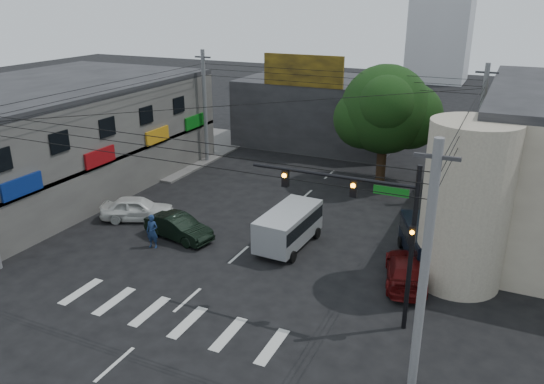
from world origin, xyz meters
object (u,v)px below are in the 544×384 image
Objects in this scene: traffic_gantry at (372,216)px; utility_pole_far_right at (478,134)px; utility_pole_far_left at (205,107)px; dark_sedan at (179,227)px; silver_minivan at (289,229)px; traffic_officer at (152,231)px; navy_van at (425,245)px; maroon_sedan at (406,270)px; utility_pole_near_right at (424,274)px; street_tree at (385,110)px; white_compact at (137,208)px.

utility_pole_far_right is (2.68, 17.00, -0.23)m from traffic_gantry.
utility_pole_far_left is 1.00× the size of utility_pole_far_right.
silver_minivan reaches higher than dark_sedan.
traffic_gantry is at bearing -128.96° from silver_minivan.
navy_van is at bearing 11.39° from traffic_officer.
traffic_gantry reaches higher than maroon_sedan.
silver_minivan is at bearing 19.51° from traffic_officer.
traffic_gantry is at bearing 127.42° from utility_pole_near_right.
street_tree is 1.21× the size of traffic_gantry.
navy_van is (17.20, 1.77, 0.23)m from white_compact.
utility_pole_far_right is at bearing 90.00° from utility_pole_near_right.
maroon_sedan is (-1.73, -13.18, -3.91)m from utility_pole_far_right.
navy_van is at bearing -96.81° from utility_pole_far_right.
utility_pole_far_left is (-14.50, -1.00, -0.87)m from street_tree.
traffic_gantry is at bearing -14.83° from traffic_officer.
utility_pole_near_right reaches higher than white_compact.
utility_pole_far_left reaches higher than street_tree.
utility_pole_near_right is at bearing 90.00° from maroon_sedan.
maroon_sedan is (16.74, -0.76, -0.07)m from white_compact.
dark_sedan is (-14.59, 6.88, -3.90)m from utility_pole_near_right.
utility_pole_far_right is 4.79× the size of traffic_officer.
utility_pole_far_right is 1.82× the size of maroon_sedan.
traffic_gantry is 5.72m from maroon_sedan.
traffic_officer is at bearing -118.41° from street_tree.
white_compact is at bearing 95.63° from silver_minivan.
navy_van is (7.22, 1.22, -0.07)m from silver_minivan.
utility_pole_near_right reaches higher than traffic_officer.
silver_minivan is (-8.49, -11.87, -3.55)m from utility_pole_far_right.
utility_pole_far_right is at bearing -33.06° from silver_minivan.
traffic_officer is (-8.75, -16.18, -4.51)m from street_tree.
navy_van is at bearing 77.54° from traffic_gantry.
utility_pole_far_right is 20.34m from dark_sedan.
street_tree is at bearing 2.65° from navy_van.
utility_pole_near_right reaches higher than dark_sedan.
navy_van is at bearing -77.87° from silver_minivan.
utility_pole_far_right reaches higher than dark_sedan.
street_tree is at bearing 106.82° from utility_pole_near_right.
traffic_gantry reaches higher than silver_minivan.
traffic_gantry is (3.82, -18.00, -0.64)m from street_tree.
traffic_officer is at bearing 171.75° from traffic_gantry.
utility_pole_near_right is at bearing -25.81° from traffic_officer.
white_compact is 16.76m from maroon_sedan.
white_compact is at bearing 83.19° from dark_sedan.
traffic_gantry is at bearing 146.01° from navy_van.
traffic_officer is (5.75, -15.18, -3.64)m from utility_pole_far_left.
utility_pole_far_left reaches higher than navy_van.
utility_pole_near_right reaches higher than silver_minivan.
utility_pole_far_right reaches higher than silver_minivan.
traffic_officer is (-6.76, -3.31, -0.09)m from silver_minivan.
utility_pole_far_left is at bearing 49.02° from silver_minivan.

